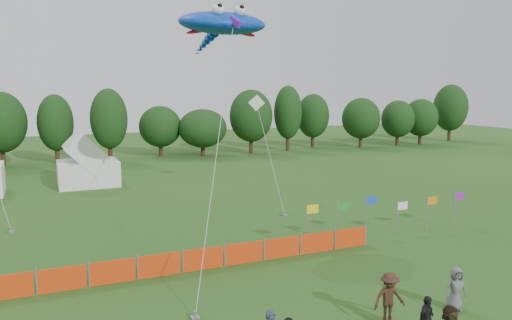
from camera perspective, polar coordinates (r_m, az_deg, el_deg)
name	(u,v)px	position (r m, az deg, el deg)	size (l,w,h in m)	color
treeline	(131,123)	(58.86, -14.06, 4.10)	(104.57, 8.78, 8.36)	#382314
tent_right	(88,165)	(44.28, -18.66, -0.56)	(4.92, 3.94, 3.47)	white
barrier_fence	(203,259)	(23.22, -6.07, -11.17)	(17.90, 0.06, 1.00)	red
flag_row	(385,211)	(28.69, 14.53, -5.68)	(10.73, 0.58, 2.27)	gray
spectator_c	(389,298)	(18.68, 14.99, -15.00)	(1.19, 0.68, 1.84)	#362015
spectator_d	(426,319)	(17.84, 18.88, -16.82)	(0.91, 0.38, 1.56)	black
spectator_e	(456,289)	(20.46, 21.86, -13.51)	(0.81, 0.52, 1.65)	#56575C
stingray_kite	(221,24)	(29.71, -4.04, 15.20)	(7.93, 18.03, 12.76)	blue
small_kite_white	(263,129)	(36.61, 0.82, 3.57)	(1.94, 7.41, 7.70)	white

